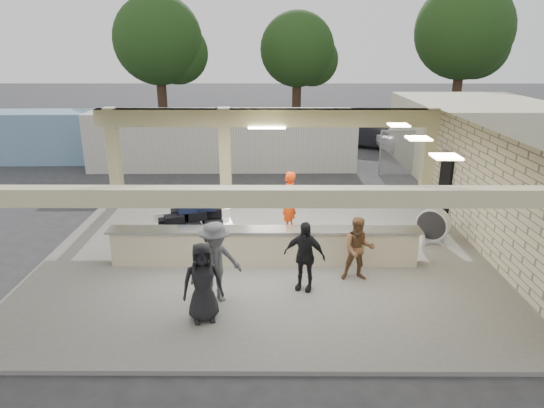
{
  "coord_description": "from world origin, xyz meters",
  "views": [
    {
      "loc": [
        0.25,
        -12.28,
        5.71
      ],
      "look_at": [
        0.2,
        1.0,
        1.26
      ],
      "focal_mm": 32.0,
      "sensor_mm": 36.0,
      "label": 1
    }
  ],
  "objects_px": {
    "drum_fan": "(433,224)",
    "container_white": "(223,140)",
    "baggage_handler": "(288,201)",
    "passenger_b": "(304,256)",
    "passenger_a": "(359,249)",
    "car_white_a": "(422,140)",
    "luggage_cart": "(192,224)",
    "container_blue": "(33,137)",
    "passenger_d": "(203,282)",
    "car_dark": "(369,134)",
    "car_white_b": "(461,140)",
    "baggage_counter": "(264,246)",
    "passenger_c": "(215,263)"
  },
  "relations": [
    {
      "from": "baggage_handler",
      "to": "container_blue",
      "type": "distance_m",
      "value": 15.78
    },
    {
      "from": "passenger_c",
      "to": "car_white_a",
      "type": "relative_size",
      "value": 0.41
    },
    {
      "from": "luggage_cart",
      "to": "baggage_handler",
      "type": "xyz_separation_m",
      "value": [
        2.78,
        1.38,
        0.24
      ]
    },
    {
      "from": "baggage_handler",
      "to": "container_blue",
      "type": "xyz_separation_m",
      "value": [
        -12.47,
        9.66,
        0.19
      ]
    },
    {
      "from": "car_white_b",
      "to": "drum_fan",
      "type": "bearing_deg",
      "value": -179.61
    },
    {
      "from": "passenger_a",
      "to": "passenger_d",
      "type": "bearing_deg",
      "value": -151.4
    },
    {
      "from": "passenger_c",
      "to": "car_white_b",
      "type": "distance_m",
      "value": 19.87
    },
    {
      "from": "luggage_cart",
      "to": "baggage_handler",
      "type": "height_order",
      "value": "baggage_handler"
    },
    {
      "from": "passenger_b",
      "to": "car_dark",
      "type": "bearing_deg",
      "value": 93.35
    },
    {
      "from": "baggage_handler",
      "to": "car_dark",
      "type": "relative_size",
      "value": 0.43
    },
    {
      "from": "luggage_cart",
      "to": "passenger_b",
      "type": "height_order",
      "value": "passenger_b"
    },
    {
      "from": "car_white_b",
      "to": "container_blue",
      "type": "xyz_separation_m",
      "value": [
        -22.16,
        -2.15,
        0.59
      ]
    },
    {
      "from": "passenger_c",
      "to": "car_dark",
      "type": "bearing_deg",
      "value": 37.05
    },
    {
      "from": "passenger_d",
      "to": "container_blue",
      "type": "height_order",
      "value": "container_blue"
    },
    {
      "from": "baggage_counter",
      "to": "luggage_cart",
      "type": "distance_m",
      "value": 2.34
    },
    {
      "from": "drum_fan",
      "to": "container_white",
      "type": "xyz_separation_m",
      "value": [
        -7.06,
        9.42,
        0.67
      ]
    },
    {
      "from": "drum_fan",
      "to": "container_white",
      "type": "bearing_deg",
      "value": 164.6
    },
    {
      "from": "passenger_d",
      "to": "baggage_counter",
      "type": "bearing_deg",
      "value": 53.64
    },
    {
      "from": "passenger_b",
      "to": "container_white",
      "type": "height_order",
      "value": "container_white"
    },
    {
      "from": "luggage_cart",
      "to": "drum_fan",
      "type": "height_order",
      "value": "luggage_cart"
    },
    {
      "from": "passenger_a",
      "to": "car_white_a",
      "type": "xyz_separation_m",
      "value": [
        5.97,
        15.26,
        -0.24
      ]
    },
    {
      "from": "drum_fan",
      "to": "passenger_d",
      "type": "height_order",
      "value": "passenger_d"
    },
    {
      "from": "drum_fan",
      "to": "container_white",
      "type": "relative_size",
      "value": 0.09
    },
    {
      "from": "drum_fan",
      "to": "car_dark",
      "type": "xyz_separation_m",
      "value": [
        0.74,
        14.14,
        0.07
      ]
    },
    {
      "from": "baggage_counter",
      "to": "passenger_d",
      "type": "distance_m",
      "value": 3.05
    },
    {
      "from": "passenger_b",
      "to": "baggage_handler",
      "type": "bearing_deg",
      "value": 112.79
    },
    {
      "from": "passenger_d",
      "to": "passenger_c",
      "type": "bearing_deg",
      "value": 64.27
    },
    {
      "from": "car_white_b",
      "to": "container_blue",
      "type": "bearing_deg",
      "value": 119.08
    },
    {
      "from": "car_white_b",
      "to": "car_dark",
      "type": "relative_size",
      "value": 0.93
    },
    {
      "from": "luggage_cart",
      "to": "car_white_a",
      "type": "height_order",
      "value": "luggage_cart"
    },
    {
      "from": "baggage_handler",
      "to": "car_white_b",
      "type": "distance_m",
      "value": 15.28
    },
    {
      "from": "passenger_c",
      "to": "car_white_a",
      "type": "height_order",
      "value": "passenger_c"
    },
    {
      "from": "baggage_handler",
      "to": "car_white_a",
      "type": "xyz_separation_m",
      "value": [
        7.6,
        11.91,
        -0.37
      ]
    },
    {
      "from": "passenger_d",
      "to": "car_dark",
      "type": "relative_size",
      "value": 0.39
    },
    {
      "from": "baggage_counter",
      "to": "passenger_b",
      "type": "height_order",
      "value": "passenger_b"
    },
    {
      "from": "baggage_counter",
      "to": "passenger_d",
      "type": "height_order",
      "value": "passenger_d"
    },
    {
      "from": "baggage_handler",
      "to": "passenger_b",
      "type": "bearing_deg",
      "value": 25.79
    },
    {
      "from": "passenger_b",
      "to": "container_blue",
      "type": "distance_m",
      "value": 18.57
    },
    {
      "from": "drum_fan",
      "to": "passenger_c",
      "type": "height_order",
      "value": "passenger_c"
    },
    {
      "from": "luggage_cart",
      "to": "container_white",
      "type": "xyz_separation_m",
      "value": [
        -0.08,
        9.79,
        0.53
      ]
    },
    {
      "from": "car_dark",
      "to": "baggage_counter",
      "type": "bearing_deg",
      "value": -172.51
    },
    {
      "from": "baggage_handler",
      "to": "car_white_b",
      "type": "relative_size",
      "value": 0.46
    },
    {
      "from": "baggage_counter",
      "to": "baggage_handler",
      "type": "height_order",
      "value": "baggage_handler"
    },
    {
      "from": "passenger_d",
      "to": "drum_fan",
      "type": "bearing_deg",
      "value": 21.97
    },
    {
      "from": "luggage_cart",
      "to": "baggage_counter",
      "type": "bearing_deg",
      "value": -40.05
    },
    {
      "from": "passenger_a",
      "to": "car_white_b",
      "type": "bearing_deg",
      "value": 63.08
    },
    {
      "from": "passenger_a",
      "to": "car_white_b",
      "type": "height_order",
      "value": "passenger_a"
    },
    {
      "from": "passenger_b",
      "to": "passenger_c",
      "type": "bearing_deg",
      "value": -144.73
    },
    {
      "from": "car_dark",
      "to": "passenger_d",
      "type": "bearing_deg",
      "value": -173.15
    },
    {
      "from": "car_white_b",
      "to": "luggage_cart",
      "type": "bearing_deg",
      "value": 160.18
    }
  ]
}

